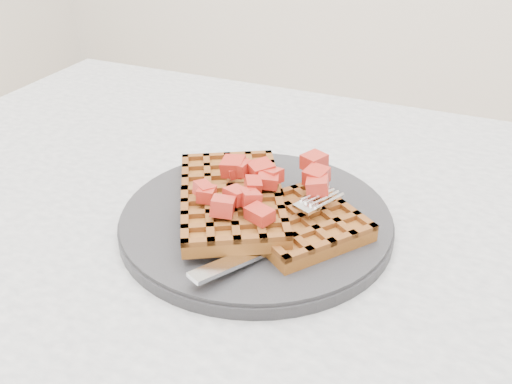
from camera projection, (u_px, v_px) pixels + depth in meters
table at (338, 354)px, 0.57m from camera, size 1.20×0.80×0.75m
plate at (256, 220)px, 0.56m from camera, size 0.27×0.27×0.02m
waffles at (255, 205)px, 0.55m from camera, size 0.23×0.21×0.03m
strawberry_pile at (256, 179)px, 0.54m from camera, size 0.15×0.15×0.02m
fork at (281, 237)px, 0.51m from camera, size 0.10×0.17×0.02m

